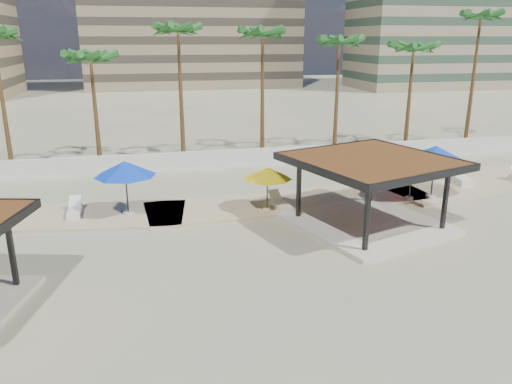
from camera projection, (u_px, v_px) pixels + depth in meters
ground at (295, 258)px, 20.81m from camera, size 200.00×200.00×0.00m
promenade at (289, 198)px, 28.36m from camera, size 44.45×7.97×0.24m
boundary_wall at (229, 158)px, 35.53m from camera, size 56.00×0.30×1.20m
building_mid at (191, 6)px, 90.06m from camera, size 38.00×16.00×30.40m
pavilion_central at (370, 186)px, 23.84m from camera, size 8.49×8.49×3.42m
umbrella_b at (267, 173)px, 25.63m from camera, size 3.18×3.18×2.29m
umbrella_c at (412, 163)px, 27.35m from camera, size 3.46×3.46×2.36m
umbrella_d at (435, 153)px, 27.49m from camera, size 3.66×3.66×2.96m
umbrella_f at (125, 169)px, 24.86m from camera, size 3.48×3.48×2.77m
lounger_a at (75, 211)px, 25.48m from camera, size 0.69×1.94×0.73m
lounger_b at (280, 205)px, 26.35m from camera, size 0.94×2.08×0.76m
lounger_c at (460, 179)px, 31.10m from camera, size 1.25×2.55×0.92m
palm_c at (91, 61)px, 33.60m from camera, size 3.00×3.00×8.39m
palm_d at (178, 35)px, 35.11m from camera, size 3.00×3.00×10.20m
palm_e at (263, 38)px, 35.99m from camera, size 3.00×3.00×9.96m
palm_f at (339, 46)px, 37.61m from camera, size 3.00×3.00×9.36m
palm_g at (413, 52)px, 38.64m from camera, size 3.00×3.00×8.89m
palm_h at (480, 22)px, 39.80m from camera, size 3.00×3.00×11.33m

